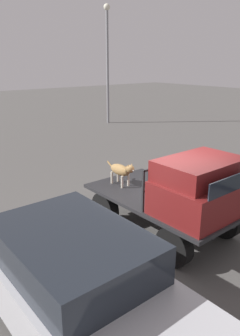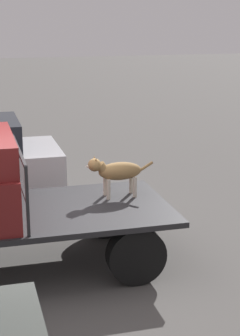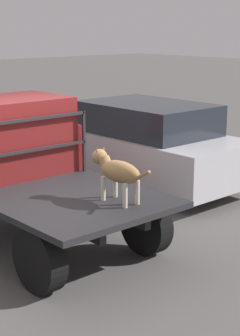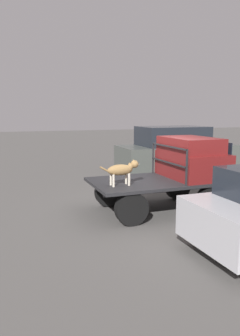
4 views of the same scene
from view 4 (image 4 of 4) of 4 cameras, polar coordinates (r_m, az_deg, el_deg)
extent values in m
plane|color=#514F4C|center=(9.28, 6.53, -7.32)|extent=(80.00, 80.00, 0.00)
cylinder|color=black|center=(10.44, 10.02, -3.16)|extent=(0.81, 0.24, 0.81)
cylinder|color=black|center=(9.03, 15.58, -5.40)|extent=(0.81, 0.24, 0.81)
cylinder|color=black|center=(9.51, -1.94, -4.28)|extent=(0.81, 0.24, 0.81)
cylinder|color=black|center=(7.95, 2.03, -7.12)|extent=(0.81, 0.24, 0.81)
cube|color=black|center=(9.41, 5.63, -2.62)|extent=(3.38, 0.10, 0.18)
cube|color=black|center=(8.78, 7.68, -3.55)|extent=(3.38, 0.10, 0.18)
cube|color=#232326|center=(9.07, 6.64, -2.27)|extent=(3.67, 2.05, 0.08)
cube|color=maroon|center=(9.53, 12.48, 0.55)|extent=(1.41, 1.93, 0.70)
cube|color=maroon|center=(9.40, 12.07, 3.93)|extent=(1.20, 1.78, 0.43)
cube|color=black|center=(9.86, 16.01, 3.65)|extent=(0.02, 1.58, 0.32)
cube|color=#232326|center=(9.95, 5.79, 1.75)|extent=(0.04, 0.04, 0.93)
cube|color=#232326|center=(8.31, 11.52, 0.03)|extent=(0.04, 0.04, 0.93)
cube|color=#232326|center=(9.06, 8.47, 3.74)|extent=(0.04, 1.89, 0.04)
cube|color=#232326|center=(9.12, 8.40, 0.97)|extent=(0.04, 1.89, 0.04)
cylinder|color=beige|center=(8.43, 1.08, -1.76)|extent=(0.06, 0.06, 0.31)
cylinder|color=beige|center=(8.24, 1.60, -2.03)|extent=(0.06, 0.06, 0.31)
cylinder|color=beige|center=(8.29, -1.59, -1.96)|extent=(0.06, 0.06, 0.31)
cylinder|color=beige|center=(8.10, -1.12, -2.24)|extent=(0.06, 0.06, 0.31)
ellipsoid|color=olive|center=(8.22, 0.00, -0.33)|extent=(0.67, 0.27, 0.27)
sphere|color=beige|center=(8.29, 1.19, -0.58)|extent=(0.12, 0.12, 0.12)
cylinder|color=olive|center=(8.31, 1.84, 0.30)|extent=(0.19, 0.15, 0.19)
sphere|color=olive|center=(8.34, 2.54, 0.68)|extent=(0.20, 0.20, 0.20)
cone|color=beige|center=(8.38, 3.08, 0.61)|extent=(0.11, 0.11, 0.11)
cone|color=olive|center=(8.37, 2.34, 1.31)|extent=(0.06, 0.08, 0.10)
cone|color=olive|center=(8.27, 2.63, 1.20)|extent=(0.06, 0.08, 0.10)
cylinder|color=olive|center=(8.09, -2.59, -0.31)|extent=(0.28, 0.04, 0.19)
cylinder|color=black|center=(7.26, 16.04, -10.04)|extent=(0.60, 0.20, 0.60)
cylinder|color=black|center=(15.61, 13.21, 0.59)|extent=(0.60, 0.20, 0.60)
cylinder|color=black|center=(14.27, 16.89, -0.41)|extent=(0.60, 0.20, 0.60)
cylinder|color=black|center=(14.15, 2.73, -0.08)|extent=(0.60, 0.20, 0.60)
cylinder|color=black|center=(12.66, 5.68, -1.28)|extent=(0.60, 0.20, 0.60)
cube|color=#474C47|center=(14.02, 9.90, 1.75)|extent=(4.97, 1.95, 1.08)
cube|color=#1E232B|center=(13.80, 9.12, 5.54)|extent=(2.74, 1.75, 0.78)
camera|label=1|loc=(9.34, 54.75, 13.11)|focal=35.00mm
camera|label=2|loc=(16.30, -2.61, 12.85)|focal=60.00mm
camera|label=3|loc=(12.31, -31.31, 9.93)|focal=60.00mm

